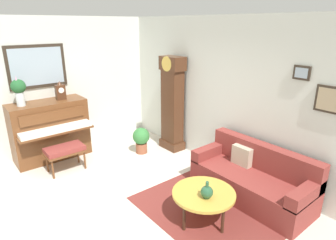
# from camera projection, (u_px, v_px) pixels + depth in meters

# --- Properties ---
(ground_plane) EXTENTS (6.40, 6.00, 0.10)m
(ground_plane) POSITION_uv_depth(u_px,v_px,m) (108.00, 209.00, 4.39)
(ground_plane) COLOR beige
(wall_left) EXTENTS (0.13, 4.90, 2.80)m
(wall_left) POSITION_uv_depth(u_px,v_px,m) (43.00, 87.00, 5.83)
(wall_left) COLOR silver
(wall_left) RESTS_ON ground_plane
(wall_back) EXTENTS (5.30, 0.13, 2.80)m
(wall_back) POSITION_uv_depth(u_px,v_px,m) (219.00, 94.00, 5.35)
(wall_back) COLOR silver
(wall_back) RESTS_ON ground_plane
(area_rug) EXTENTS (2.10, 1.50, 0.01)m
(area_rug) POSITION_uv_depth(u_px,v_px,m) (206.00, 211.00, 4.25)
(area_rug) COLOR maroon
(area_rug) RESTS_ON ground_plane
(piano) EXTENTS (0.87, 1.44, 1.19)m
(piano) POSITION_uv_depth(u_px,v_px,m) (51.00, 130.00, 5.78)
(piano) COLOR brown
(piano) RESTS_ON ground_plane
(piano_bench) EXTENTS (0.42, 0.70, 0.48)m
(piano_bench) POSITION_uv_depth(u_px,v_px,m) (65.00, 151.00, 5.31)
(piano_bench) COLOR brown
(piano_bench) RESTS_ON ground_plane
(grandfather_clock) EXTENTS (0.52, 0.34, 2.03)m
(grandfather_clock) POSITION_uv_depth(u_px,v_px,m) (172.00, 106.00, 6.12)
(grandfather_clock) COLOR #4C2B19
(grandfather_clock) RESTS_ON ground_plane
(couch) EXTENTS (1.90, 0.80, 0.84)m
(couch) POSITION_uv_depth(u_px,v_px,m) (252.00, 179.00, 4.54)
(couch) COLOR maroon
(couch) RESTS_ON ground_plane
(coffee_table) EXTENTS (0.88, 0.88, 0.44)m
(coffee_table) POSITION_uv_depth(u_px,v_px,m) (204.00, 194.00, 3.95)
(coffee_table) COLOR gold
(coffee_table) RESTS_ON ground_plane
(mantel_clock) EXTENTS (0.13, 0.18, 0.38)m
(mantel_clock) POSITION_uv_depth(u_px,v_px,m) (60.00, 91.00, 5.70)
(mantel_clock) COLOR #4C2B19
(mantel_clock) RESTS_ON piano
(flower_vase) EXTENTS (0.26, 0.26, 0.58)m
(flower_vase) POSITION_uv_depth(u_px,v_px,m) (19.00, 89.00, 5.22)
(flower_vase) COLOR silver
(flower_vase) RESTS_ON piano
(green_jug) EXTENTS (0.17, 0.17, 0.24)m
(green_jug) POSITION_uv_depth(u_px,v_px,m) (207.00, 192.00, 3.80)
(green_jug) COLOR #234C33
(green_jug) RESTS_ON coffee_table
(potted_plant) EXTENTS (0.36, 0.36, 0.56)m
(potted_plant) POSITION_uv_depth(u_px,v_px,m) (141.00, 139.00, 6.08)
(potted_plant) COLOR #935138
(potted_plant) RESTS_ON ground_plane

